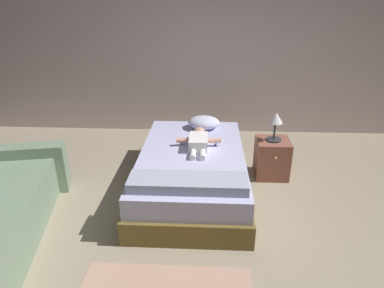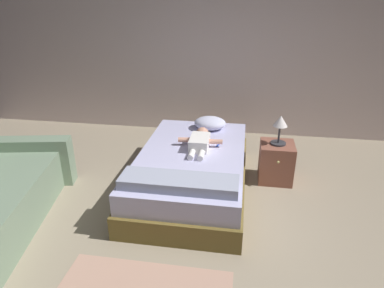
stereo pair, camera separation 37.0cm
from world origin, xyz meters
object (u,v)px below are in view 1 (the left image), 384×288
at_px(pillow, 204,123).
at_px(lamp, 276,122).
at_px(bed, 192,171).
at_px(toothbrush, 217,143).
at_px(nightstand, 272,158).
at_px(baby, 198,141).

height_order(pillow, lamp, lamp).
height_order(bed, pillow, pillow).
relative_size(toothbrush, nightstand, 0.32).
height_order(toothbrush, lamp, lamp).
xyz_separation_m(baby, nightstand, (0.89, 0.19, -0.29)).
bearing_deg(lamp, toothbrush, -171.69).
distance_m(bed, lamp, 1.13).
xyz_separation_m(bed, nightstand, (0.96, 0.36, 0.01)).
xyz_separation_m(toothbrush, lamp, (0.68, 0.10, 0.24)).
bearing_deg(bed, nightstand, 20.51).
xyz_separation_m(baby, toothbrush, (0.21, 0.09, -0.06)).
height_order(bed, baby, baby).
distance_m(bed, baby, 0.35).
bearing_deg(bed, lamp, 20.52).
bearing_deg(nightstand, pillow, 155.26).
relative_size(baby, nightstand, 1.40).
distance_m(toothbrush, nightstand, 0.72).
distance_m(pillow, lamp, 0.94).
xyz_separation_m(bed, pillow, (0.12, 0.74, 0.31)).
height_order(pillow, baby, pillow).
distance_m(baby, nightstand, 0.96).
distance_m(bed, pillow, 0.82).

